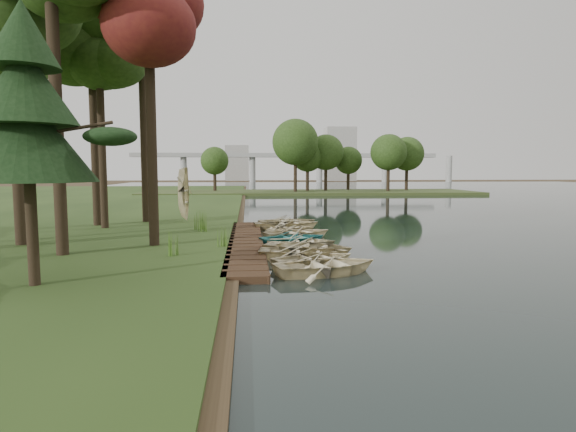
{
  "coord_description": "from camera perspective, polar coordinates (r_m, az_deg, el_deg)",
  "views": [
    {
      "loc": [
        -1.51,
        -22.97,
        3.66
      ],
      "look_at": [
        0.48,
        0.57,
        1.4
      ],
      "focal_mm": 30.0,
      "sensor_mm": 36.0,
      "label": 1
    }
  ],
  "objects": [
    {
      "name": "stored_rowboat",
      "position": [
        32.53,
        -12.02,
        0.07
      ],
      "size": [
        3.67,
        2.73,
        0.73
      ],
      "primitive_type": "imported",
      "rotation": [
        3.14,
        0.0,
        1.51
      ],
      "color": "beige",
      "rests_on": "bank"
    },
    {
      "name": "tree_2",
      "position": [
        23.11,
        -16.2,
        21.3
      ],
      "size": [
        3.84,
        3.84,
        11.56
      ],
      "color": "black",
      "rests_on": "bank"
    },
    {
      "name": "rowboat_0",
      "position": [
        16.84,
        4.63,
        -5.57
      ],
      "size": [
        4.33,
        3.58,
        0.78
      ],
      "primitive_type": "imported",
      "rotation": [
        0.0,
        0.0,
        1.84
      ],
      "color": "beige",
      "rests_on": "water"
    },
    {
      "name": "rowboat_1",
      "position": [
        18.23,
        3.2,
        -4.85
      ],
      "size": [
        3.99,
        3.48,
        0.69
      ],
      "primitive_type": "imported",
      "rotation": [
        0.0,
        0.0,
        1.96
      ],
      "color": "beige",
      "rests_on": "water"
    },
    {
      "name": "rowboat_9",
      "position": [
        29.31,
        -0.15,
        -0.79
      ],
      "size": [
        4.25,
        3.24,
        0.82
      ],
      "primitive_type": "imported",
      "rotation": [
        0.0,
        0.0,
        1.68
      ],
      "color": "beige",
      "rests_on": "water"
    },
    {
      "name": "rowboat_6",
      "position": [
        25.36,
        1.19,
        -1.84
      ],
      "size": [
        4.35,
        3.71,
        0.76
      ],
      "primitive_type": "imported",
      "rotation": [
        0.0,
        0.0,
        1.91
      ],
      "color": "beige",
      "rests_on": "water"
    },
    {
      "name": "far_trees",
      "position": [
        73.28,
        0.01,
        7.64
      ],
      "size": [
        45.6,
        5.6,
        8.8
      ],
      "color": "black",
      "rests_on": "peninsula"
    },
    {
      "name": "tree_5",
      "position": [
        32.3,
        -22.36,
        18.56
      ],
      "size": [
        5.43,
        5.43,
        13.29
      ],
      "color": "black",
      "rests_on": "bank"
    },
    {
      "name": "tree_3",
      "position": [
        27.12,
        -29.52,
        19.58
      ],
      "size": [
        5.45,
        5.45,
        12.68
      ],
      "color": "black",
      "rests_on": "bank"
    },
    {
      "name": "reeds_2",
      "position": [
        27.77,
        -10.49,
        -0.47
      ],
      "size": [
        0.6,
        0.6,
        1.05
      ],
      "primitive_type": "cone",
      "color": "#3F661E",
      "rests_on": "bank"
    },
    {
      "name": "tree_4",
      "position": [
        30.27,
        -21.43,
        15.18
      ],
      "size": [
        3.93,
        3.93,
        10.45
      ],
      "color": "black",
      "rests_on": "bank"
    },
    {
      "name": "reeds_1",
      "position": [
        21.39,
        -7.72,
        -2.3
      ],
      "size": [
        0.6,
        0.6,
        0.97
      ],
      "primitive_type": "cone",
      "color": "#3F661E",
      "rests_on": "bank"
    },
    {
      "name": "building_b",
      "position": [
        168.02,
        -6.05,
        6.25
      ],
      "size": [
        8.0,
        8.0,
        12.0
      ],
      "primitive_type": "cube",
      "color": "#A5A5A0",
      "rests_on": "ground"
    },
    {
      "name": "bridge",
      "position": [
        143.68,
        0.7,
        6.84
      ],
      "size": [
        95.9,
        4.0,
        8.6
      ],
      "color": "#A5A5A0",
      "rests_on": "ground"
    },
    {
      "name": "rowboat_10",
      "position": [
        30.91,
        -0.04,
        -0.51
      ],
      "size": [
        4.09,
        3.19,
        0.77
      ],
      "primitive_type": "imported",
      "rotation": [
        0.0,
        0.0,
        1.72
      ],
      "color": "beige",
      "rests_on": "water"
    },
    {
      "name": "rowboat_7",
      "position": [
        26.35,
        0.73,
        -1.7
      ],
      "size": [
        3.63,
        3.07,
        0.64
      ],
      "primitive_type": "imported",
      "rotation": [
        0.0,
        0.0,
        1.25
      ],
      "color": "beige",
      "rests_on": "water"
    },
    {
      "name": "ground",
      "position": [
        23.31,
        -1.06,
        -3.56
      ],
      "size": [
        300.0,
        300.0,
        0.0
      ],
      "primitive_type": "plane",
      "color": "#3D2F1D"
    },
    {
      "name": "reeds_3",
      "position": [
        26.76,
        -10.16,
        -0.62
      ],
      "size": [
        0.6,
        0.6,
        1.12
      ],
      "primitive_type": "cone",
      "color": "#3F661E",
      "rests_on": "bank"
    },
    {
      "name": "tree_6",
      "position": [
        33.63,
        -17.0,
        19.34
      ],
      "size": [
        4.95,
        4.95,
        13.8
      ],
      "color": "black",
      "rests_on": "bank"
    },
    {
      "name": "rowboat_8",
      "position": [
        28.28,
        0.03,
        -1.21
      ],
      "size": [
        3.65,
        3.18,
        0.63
      ],
      "primitive_type": "imported",
      "rotation": [
        0.0,
        0.0,
        1.18
      ],
      "color": "beige",
      "rests_on": "water"
    },
    {
      "name": "rowboat_2",
      "position": [
        19.58,
        1.84,
        -4.04
      ],
      "size": [
        3.99,
        3.12,
        0.75
      ],
      "primitive_type": "imported",
      "rotation": [
        0.0,
        0.0,
        1.42
      ],
      "color": "beige",
      "rests_on": "water"
    },
    {
      "name": "peninsula",
      "position": [
        73.67,
        2.6,
        2.8
      ],
      "size": [
        50.0,
        14.0,
        0.45
      ],
      "primitive_type": "cube",
      "color": "#38471F",
      "rests_on": "ground"
    },
    {
      "name": "building_a",
      "position": [
        166.07,
        6.16,
        7.29
      ],
      "size": [
        10.0,
        8.0,
        18.0
      ],
      "primitive_type": "cube",
      "color": "#A5A5A0",
      "rests_on": "ground"
    },
    {
      "name": "rowboat_3",
      "position": [
        20.57,
        2.39,
        -3.52
      ],
      "size": [
        4.62,
        4.08,
        0.79
      ],
      "primitive_type": "imported",
      "rotation": [
        0.0,
        0.0,
        1.14
      ],
      "color": "beige",
      "rests_on": "water"
    },
    {
      "name": "boardwalk",
      "position": [
        23.24,
        -5.01,
        -3.23
      ],
      "size": [
        1.6,
        16.0,
        0.3
      ],
      "primitive_type": "cube",
      "color": "#362314",
      "rests_on": "ground"
    },
    {
      "name": "pine_tree",
      "position": [
        15.81,
        -28.63,
        10.97
      ],
      "size": [
        3.8,
        3.8,
        8.12
      ],
      "color": "black",
      "rests_on": "bank"
    },
    {
      "name": "reeds_0",
      "position": [
        19.45,
        -13.45,
        -3.25
      ],
      "size": [
        0.6,
        0.6,
        0.92
      ],
      "primitive_type": "cone",
      "color": "#3F661E",
      "rests_on": "bank"
    },
    {
      "name": "rowboat_4",
      "position": [
        22.54,
        1.63,
        -2.9
      ],
      "size": [
        3.49,
        2.74,
        0.66
      ],
      "primitive_type": "imported",
      "rotation": [
        0.0,
        0.0,
        1.41
      ],
      "color": "beige",
      "rests_on": "water"
    },
    {
      "name": "rowboat_5",
      "position": [
        23.59,
        0.71,
        -2.48
      ],
      "size": [
        3.94,
        3.36,
        0.69
      ],
      "primitive_type": "imported",
      "rotation": [
        0.0,
        0.0,
        1.91
      ],
      "color": "teal",
      "rests_on": "water"
    }
  ]
}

